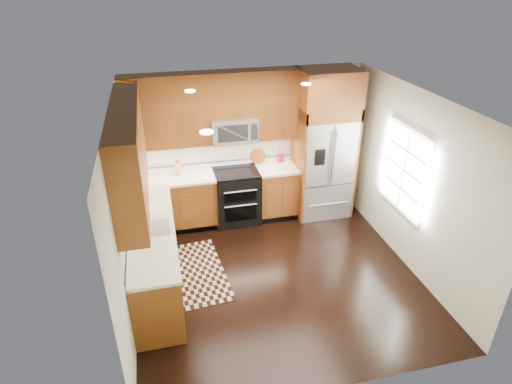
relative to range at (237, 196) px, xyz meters
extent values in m
plane|color=black|center=(0.25, -1.67, -0.47)|extent=(4.00, 4.00, 0.00)
cube|color=beige|center=(0.25, 0.33, 0.83)|extent=(4.00, 0.02, 2.60)
cube|color=beige|center=(-1.75, -1.67, 0.83)|extent=(0.02, 4.00, 2.60)
cube|color=beige|center=(2.25, -1.67, 0.83)|extent=(0.02, 4.00, 2.60)
cube|color=white|center=(2.23, -1.47, 0.93)|extent=(0.04, 1.10, 1.30)
cube|color=white|center=(2.22, -1.47, 0.93)|extent=(0.02, 0.95, 1.15)
cube|color=brown|center=(-1.06, 0.03, -0.02)|extent=(1.37, 0.60, 0.90)
cube|color=brown|center=(0.74, 0.03, -0.02)|extent=(0.72, 0.60, 0.90)
cube|color=brown|center=(-1.45, -1.47, -0.02)|extent=(0.60, 2.40, 0.90)
cube|color=beige|center=(-0.32, 0.03, 0.45)|extent=(2.85, 0.62, 0.04)
cube|color=beige|center=(-1.45, -1.47, 0.45)|extent=(0.62, 2.40, 0.04)
cube|color=brown|center=(-0.32, 0.17, 1.36)|extent=(2.85, 0.33, 0.75)
cube|color=brown|center=(-1.58, -1.47, 1.36)|extent=(0.33, 2.40, 0.75)
cube|color=brown|center=(-0.32, 0.17, 1.93)|extent=(2.85, 0.33, 0.40)
cube|color=brown|center=(-1.58, -1.47, 1.93)|extent=(0.33, 2.40, 0.40)
cube|color=black|center=(0.00, 0.00, -0.01)|extent=(0.76, 0.64, 0.92)
cube|color=black|center=(0.00, 0.00, 0.47)|extent=(0.76, 0.60, 0.02)
cube|color=black|center=(0.00, -0.31, 0.15)|extent=(0.55, 0.01, 0.18)
cube|color=black|center=(0.00, -0.31, -0.17)|extent=(0.55, 0.01, 0.28)
cylinder|color=#B2B2B7|center=(0.00, -0.34, 0.27)|extent=(0.55, 0.02, 0.02)
cylinder|color=#B2B2B7|center=(0.00, -0.34, 0.00)|extent=(0.55, 0.02, 0.02)
cube|color=#B2B2B7|center=(0.00, 0.13, 1.19)|extent=(0.76, 0.40, 0.42)
cube|color=black|center=(-0.05, -0.06, 1.19)|extent=(0.50, 0.01, 0.28)
cube|color=#B2B2B7|center=(1.55, -0.04, 0.43)|extent=(0.90, 0.74, 1.80)
cube|color=black|center=(1.55, -0.41, 0.78)|extent=(0.01, 0.01, 1.08)
cube|color=black|center=(1.33, -0.41, 0.78)|extent=(0.18, 0.01, 0.28)
cube|color=brown|center=(1.08, -0.04, 0.53)|extent=(0.04, 0.74, 2.00)
cube|color=brown|center=(2.02, -0.04, 0.53)|extent=(0.04, 0.74, 2.00)
cube|color=brown|center=(1.55, -0.04, 1.73)|extent=(0.98, 0.74, 0.80)
cube|color=#B2B2B7|center=(-1.45, -1.47, 0.48)|extent=(0.50, 0.42, 0.02)
cylinder|color=#B2B2B7|center=(-1.65, -1.25, 0.61)|extent=(0.02, 0.02, 0.28)
torus|color=#B2B2B7|center=(-1.65, -1.33, 0.75)|extent=(0.18, 0.02, 0.18)
cube|color=black|center=(-0.95, -1.34, -0.46)|extent=(1.04, 1.60, 0.01)
cube|color=tan|center=(-0.96, 0.16, 0.57)|extent=(0.12, 0.15, 0.19)
cylinder|color=maroon|center=(0.86, 0.25, 0.54)|extent=(0.12, 0.12, 0.14)
cylinder|color=brown|center=(0.44, 0.27, 0.48)|extent=(0.37, 0.37, 0.02)
camera|label=1|loc=(-1.21, -6.46, 3.57)|focal=30.00mm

